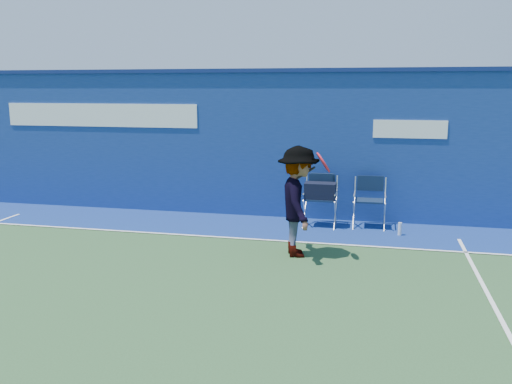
% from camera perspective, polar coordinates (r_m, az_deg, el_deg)
% --- Properties ---
extents(ground, '(80.00, 80.00, 0.00)m').
position_cam_1_polar(ground, '(7.21, -13.10, -11.37)').
color(ground, '#2B4F2A').
rests_on(ground, ground).
extents(stadium_wall, '(24.00, 0.50, 3.08)m').
position_cam_1_polar(stadium_wall, '(11.63, -2.34, 5.27)').
color(stadium_wall, navy).
rests_on(stadium_wall, ground).
extents(out_of_bounds_strip, '(24.00, 1.80, 0.01)m').
position_cam_1_polar(out_of_bounds_strip, '(10.85, -3.75, -3.46)').
color(out_of_bounds_strip, navy).
rests_on(out_of_bounds_strip, ground).
extents(court_lines, '(24.00, 12.00, 0.01)m').
position_cam_1_polar(court_lines, '(7.71, -11.16, -9.69)').
color(court_lines, white).
rests_on(court_lines, out_of_bounds_strip).
extents(directors_chair_left, '(0.60, 0.56, 1.02)m').
position_cam_1_polar(directors_chair_left, '(10.73, 6.77, -1.32)').
color(directors_chair_left, silver).
rests_on(directors_chair_left, ground).
extents(directors_chair_right, '(0.59, 0.53, 0.98)m').
position_cam_1_polar(directors_chair_right, '(10.82, 11.83, -2.06)').
color(directors_chair_right, silver).
rests_on(directors_chair_right, ground).
extents(water_bottle, '(0.07, 0.07, 0.25)m').
position_cam_1_polar(water_bottle, '(10.39, 14.90, -3.79)').
color(water_bottle, silver).
rests_on(water_bottle, ground).
extents(tennis_player, '(1.03, 1.30, 1.79)m').
position_cam_1_polar(tennis_player, '(8.74, 4.47, -1.00)').
color(tennis_player, '#EA4738').
rests_on(tennis_player, ground).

